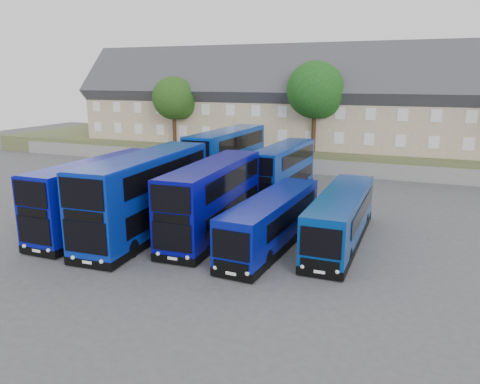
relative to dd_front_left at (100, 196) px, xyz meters
name	(u,v)px	position (x,y,z in m)	size (l,w,h in m)	color
ground	(174,249)	(6.19, -1.53, -2.16)	(120.00, 120.00, 0.00)	#47474C
retaining_wall	(290,165)	(6.19, 22.47, -1.41)	(70.00, 0.40, 1.50)	slate
earth_bank	(312,149)	(6.19, 32.47, -1.16)	(80.00, 20.00, 2.00)	#4E5932
terrace_row	(306,104)	(6.19, 28.47, 4.43)	(54.00, 10.40, 11.20)	tan
dd_front_left	(100,196)	(0.00, 0.00, 0.00)	(2.62, 11.11, 4.40)	#080E99
dd_front_mid	(146,195)	(3.26, 0.34, 0.26)	(3.49, 12.50, 4.92)	#08269E
dd_front_right	(213,200)	(7.11, 1.77, 0.00)	(3.02, 11.21, 4.41)	#070782
dd_rear_left	(227,158)	(2.23, 15.30, 0.21)	(3.02, 12.21, 4.83)	#0835A0
dd_rear_right	(283,171)	(8.28, 12.76, -0.15)	(2.79, 10.42, 4.10)	#082E99
coach_east_a	(272,222)	(11.20, 0.96, -0.73)	(2.87, 10.86, 2.94)	#07138E
coach_east_b	(341,219)	(14.79, 2.89, -0.68)	(2.34, 11.11, 3.03)	navy
tree_west	(175,100)	(-7.66, 23.56, 4.89)	(4.80, 4.80, 7.65)	#382314
tree_mid	(317,92)	(8.34, 24.07, 5.90)	(5.76, 5.76, 9.18)	#382314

